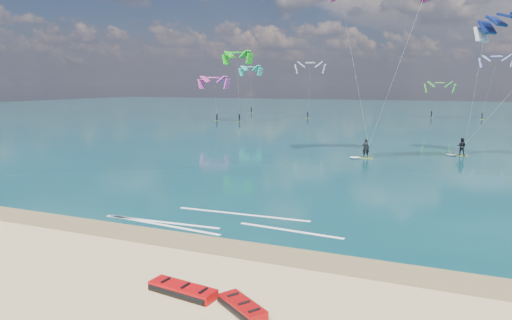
{
  "coord_description": "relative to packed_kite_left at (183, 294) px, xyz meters",
  "views": [
    {
      "loc": [
        11.3,
        -15.56,
        7.64
      ],
      "look_at": [
        1.56,
        8.0,
        3.36
      ],
      "focal_mm": 32.0,
      "sensor_mm": 36.0,
      "label": 1
    }
  ],
  "objects": [
    {
      "name": "shoreline_foam",
      "position": [
        -3.19,
        8.13,
        0.05
      ],
      "size": [
        13.6,
        4.24,
        0.01
      ],
      "color": "white",
      "rests_on": "ground"
    },
    {
      "name": "kitesurfer_far",
      "position": [
        12.55,
        36.91,
        8.07
      ],
      "size": [
        10.83,
        7.98,
        15.43
      ],
      "rotation": [
        0.0,
        0.0,
        0.35
      ],
      "color": "gold",
      "rests_on": "sea"
    },
    {
      "name": "ground",
      "position": [
        -2.82,
        42.09,
        0.0
      ],
      "size": [
        320.0,
        320.0,
        0.0
      ],
      "primitive_type": "plane",
      "color": "tan",
      "rests_on": "ground"
    },
    {
      "name": "kitesurfer_main",
      "position": [
        2.12,
        30.84,
        10.12
      ],
      "size": [
        9.64,
        8.54,
        19.19
      ],
      "rotation": [
        0.0,
        0.0,
        0.14
      ],
      "color": "#BBE61B",
      "rests_on": "sea"
    },
    {
      "name": "wet_sand_strip",
      "position": [
        -2.82,
        5.09,
        0.0
      ],
      "size": [
        320.0,
        2.4,
        0.01
      ],
      "primitive_type": "cube",
      "color": "brown",
      "rests_on": "ground"
    },
    {
      "name": "packed_kite_left",
      "position": [
        0.0,
        0.0,
        0.0
      ],
      "size": [
        3.0,
        1.48,
        0.41
      ],
      "primitive_type": null,
      "rotation": [
        0.0,
        0.0,
        -0.13
      ],
      "color": "#BE0A0C",
      "rests_on": "ground"
    },
    {
      "name": "packed_kite_mid",
      "position": [
        2.55,
        -0.32,
        0.0
      ],
      "size": [
        2.46,
        2.13,
        0.39
      ],
      "primitive_type": null,
      "rotation": [
        0.0,
        0.0,
        -0.59
      ],
      "color": "#A50B0C",
      "rests_on": "ground"
    },
    {
      "name": "sea",
      "position": [
        -2.82,
        106.09,
        0.02
      ],
      "size": [
        320.0,
        200.0,
        0.04
      ],
      "primitive_type": "cube",
      "color": "#0B373E",
      "rests_on": "ground"
    },
    {
      "name": "distant_kites",
      "position": [
        -9.24,
        80.38,
        5.69
      ],
      "size": [
        75.78,
        30.15,
        13.46
      ],
      "color": "#2ABA9E",
      "rests_on": "ground"
    }
  ]
}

